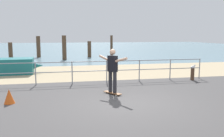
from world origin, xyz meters
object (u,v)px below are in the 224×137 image
(seagull, at_px, (193,67))
(bollard_short, at_px, (192,74))
(traffic_cone, at_px, (9,97))
(skateboard, at_px, (113,93))
(skateboarder, at_px, (113,68))

(seagull, bearing_deg, bollard_short, -145.97)
(bollard_short, relative_size, traffic_cone, 1.21)
(skateboard, xyz_separation_m, bollard_short, (4.46, 1.99, 0.23))
(skateboard, distance_m, seagull, 4.93)
(skateboarder, xyz_separation_m, traffic_cone, (-3.57, -0.55, -0.77))
(skateboarder, bearing_deg, skateboard, 100.62)
(traffic_cone, bearing_deg, skateboarder, 8.72)
(seagull, height_order, traffic_cone, seagull)
(bollard_short, bearing_deg, skateboard, -155.95)
(seagull, relative_size, traffic_cone, 0.86)
(skateboard, relative_size, seagull, 1.81)
(skateboarder, height_order, bollard_short, skateboarder)
(bollard_short, bearing_deg, seagull, 34.03)
(seagull, bearing_deg, skateboard, -155.92)
(bollard_short, height_order, traffic_cone, bollard_short)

